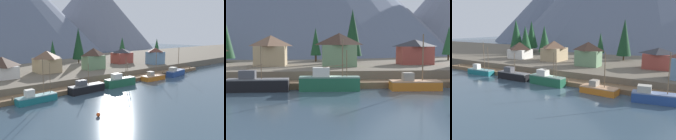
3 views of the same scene
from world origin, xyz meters
The scene contains 20 objects.
ground_plane centered at (0.00, 20.00, -0.50)m, with size 400.00×400.00×1.00m, color #384C5B.
dock centered at (0.00, 1.99, 0.50)m, with size 80.00×4.00×1.60m.
shoreline_bank centered at (0.00, 32.00, 1.25)m, with size 400.00×56.00×2.50m, color #665B4C.
mountain_west_peak centered at (-96.98, 146.35, 28.92)m, with size 111.81×111.81×57.84m, color slate.
fishing_boat_teal centered at (-23.86, -1.44, 0.95)m, with size 8.40×2.64×9.41m.
fishing_boat_black centered at (-11.37, -1.33, 1.13)m, with size 9.12×2.43×6.89m.
fishing_boat_green centered at (-0.64, -1.48, 1.33)m, with size 9.21×2.75×7.82m.
fishing_boat_orange centered at (12.67, -1.80, 0.89)m, with size 7.81×3.32×8.62m.
fishing_boat_blue centered at (23.80, -2.08, 1.14)m, with size 9.04×3.79×9.25m.
house_white centered at (-24.80, 16.48, 5.40)m, with size 7.08×6.04×5.65m.
house_green centered at (2.44, 14.27, 5.97)m, with size 7.09×4.20×6.79m.
house_tan centered at (-11.70, 18.33, 5.78)m, with size 6.62×7.22×6.42m.
house_red centered at (20.09, 19.79, 5.35)m, with size 7.56×5.52×5.58m.
conifer_near_left centered at (7.44, 30.66, 9.96)m, with size 4.76×4.76×13.41m.
conifer_near_right centered at (-32.66, 32.86, 9.92)m, with size 4.15×4.15×12.88m.
conifer_mid_left centered at (-1.96, 33.41, 7.68)m, with size 2.81×2.81×8.85m.
conifer_mid_right centered at (-39.01, 30.35, 10.27)m, with size 5.68×5.68×13.72m.
conifer_centre centered at (-24.39, 30.40, 8.63)m, with size 4.87×4.87×11.26m.
conifer_far_left centered at (-31.44, 27.32, 8.77)m, with size 4.81×4.81×11.26m.
conifer_far_right centered at (-36.91, 37.96, 10.13)m, with size 5.21×5.21×13.43m.
Camera 3 is at (31.09, -45.50, 13.72)m, focal length 37.99 mm.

